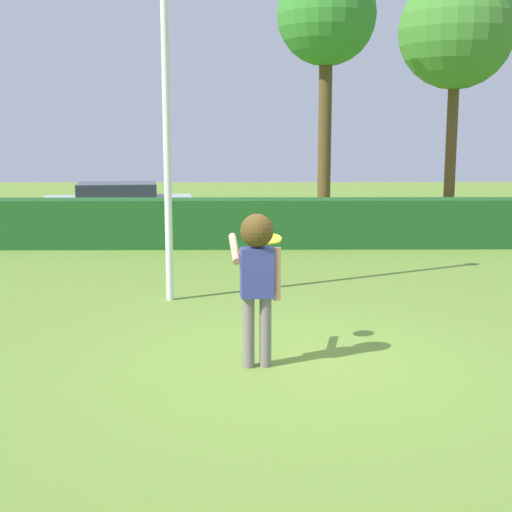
% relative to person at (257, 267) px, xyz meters
% --- Properties ---
extents(ground_plane, '(60.00, 60.00, 0.00)m').
position_rel_person_xyz_m(ground_plane, '(0.44, 0.11, -1.20)').
color(ground_plane, olive).
extents(person, '(0.62, 0.76, 1.81)m').
position_rel_person_xyz_m(person, '(0.00, 0.00, 0.00)').
color(person, slate).
rests_on(person, ground).
extents(frisbee, '(0.28, 0.27, 0.10)m').
position_rel_person_xyz_m(frisbee, '(0.18, 0.70, 0.22)').
color(frisbee, yellow).
extents(lamppost, '(0.24, 0.24, 6.56)m').
position_rel_person_xyz_m(lamppost, '(-1.38, 3.41, 2.40)').
color(lamppost, silver).
rests_on(lamppost, ground).
extents(hedge_row, '(20.54, 0.90, 1.14)m').
position_rel_person_xyz_m(hedge_row, '(0.44, 8.83, -0.63)').
color(hedge_row, '#1C501F').
rests_on(hedge_row, ground).
extents(parked_car_silver, '(4.39, 2.25, 1.25)m').
position_rel_person_xyz_m(parked_car_silver, '(-3.81, 12.53, -0.51)').
color(parked_car_silver, '#B7B7BC').
rests_on(parked_car_silver, ground).
extents(willow_tree, '(3.94, 3.94, 8.03)m').
position_rel_person_xyz_m(willow_tree, '(7.02, 17.40, 4.82)').
color(willow_tree, brown).
rests_on(willow_tree, ground).
extents(oak_tree, '(3.10, 3.10, 7.80)m').
position_rel_person_xyz_m(oak_tree, '(2.36, 15.26, 4.94)').
color(oak_tree, '#533E1E').
rests_on(oak_tree, ground).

